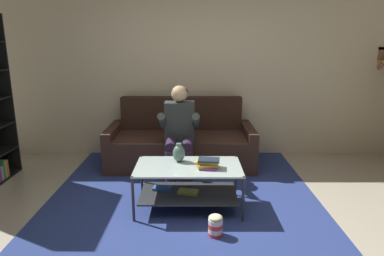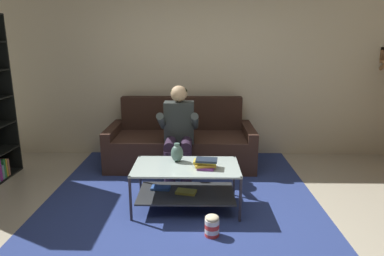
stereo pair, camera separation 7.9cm
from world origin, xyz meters
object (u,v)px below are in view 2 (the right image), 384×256
Objects in this scene: coffee_table at (186,180)px; book_stack at (206,163)px; couch at (181,144)px; vase at (177,153)px; person_seated_center at (179,129)px; popcorn_tub at (212,226)px.

book_stack is (0.21, -0.06, 0.21)m from coffee_table.
coffee_table is 4.37× the size of book_stack.
book_stack is (0.32, -1.43, 0.22)m from couch.
person_seated_center is at bearing 91.51° from vase.
coffee_table is 5.18× the size of popcorn_tub.
person_seated_center is at bearing 105.08° from popcorn_tub.
couch reaches higher than coffee_table.
vase is (-0.10, 0.13, 0.26)m from coffee_table.
book_stack is (0.32, -0.89, -0.13)m from person_seated_center.
couch is at bearing 100.96° from popcorn_tub.
popcorn_tub is (0.37, -1.39, -0.56)m from person_seated_center.
couch is 1.97m from popcorn_tub.
person_seated_center is at bearing -90.00° from couch.
vase is at bearing 117.09° from popcorn_tub.
vase is at bearing 147.43° from book_stack.
person_seated_center is 0.70m from vase.
person_seated_center is 1.54m from popcorn_tub.
vase reaches higher than book_stack.
book_stack reaches higher than coffee_table.
couch is at bearing 94.77° from coffee_table.
coffee_table is at bearing 114.85° from popcorn_tub.
coffee_table is at bearing -85.23° from couch.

